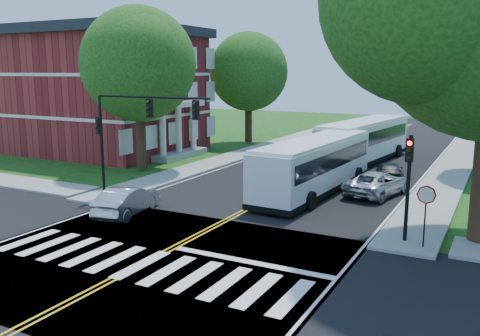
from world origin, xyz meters
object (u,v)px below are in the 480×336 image
Objects in this scene: bus_follow at (364,140)px; suv at (377,183)px; dark_sedan at (390,172)px; signal_ne at (409,174)px; bus_lead at (315,165)px; hatchback at (127,201)px; signal_nw at (133,123)px.

bus_follow is 10.93m from suv.
suv is 4.26m from dark_sedan.
signal_ne is at bearing 116.26° from bus_follow.
bus_lead reaches higher than hatchback.
signal_nw reaches higher than hatchback.
bus_lead is (7.65, 6.94, -2.70)m from signal_nw.
signal_nw is 1.62× the size of signal_ne.
signal_ne is at bearing 135.86° from bus_lead.
bus_follow reaches higher than bus_lead.
suv is 1.21× the size of dark_sedan.
bus_follow is (-0.01, 11.39, 0.07)m from bus_lead.
signal_ne reaches higher than hatchback.
hatchback is at bearing 40.47° from dark_sedan.
bus_lead is at bearing 97.01° from bus_follow.
suv is at bearing -159.62° from bus_lead.
suv is (11.07, 8.01, -3.68)m from signal_nw.
dark_sedan is (-0.16, 4.26, -0.10)m from suv.
signal_ne is 0.34× the size of bus_follow.
signal_nw is 1.65× the size of hatchback.
suv is at bearing -145.62° from hatchback.
bus_follow is 3.17× the size of dark_sedan.
bus_lead is 11.12m from hatchback.
signal_nw is 0.58× the size of bus_lead.
bus_lead is 0.95× the size of bus_follow.
dark_sedan is at bearing -135.17° from hatchback.
signal_nw is at bearing 48.14° from suv.
hatchback is (-13.04, -1.94, -2.24)m from signal_ne.
suv is at bearing 115.33° from bus_follow.
dark_sedan is at bearing 48.33° from signal_nw.
suv is at bearing 35.87° from signal_nw.
signal_nw is at bearing -179.95° from signal_ne.
signal_nw is 1.44× the size of suv.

